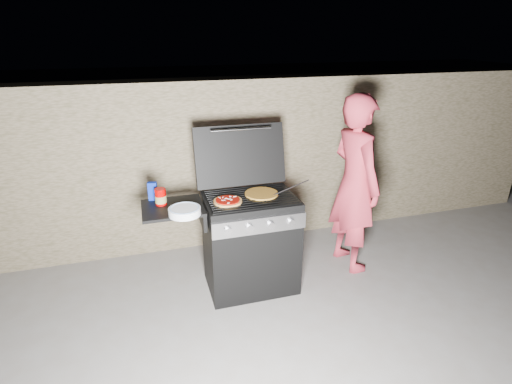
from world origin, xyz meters
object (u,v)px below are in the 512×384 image
object	(u,v)px
pizza_topped	(228,201)
sauce_jar	(161,197)
gas_grill	(224,247)
person	(355,184)

from	to	relation	value
pizza_topped	sauce_jar	bearing A→B (deg)	166.63
gas_grill	person	size ratio (longest dim) A/B	0.77
gas_grill	sauce_jar	bearing A→B (deg)	172.14
pizza_topped	gas_grill	bearing A→B (deg)	120.94
pizza_topped	sauce_jar	world-z (taller)	sauce_jar
gas_grill	pizza_topped	size ratio (longest dim) A/B	5.57
person	gas_grill	bearing A→B (deg)	88.17
sauce_jar	person	size ratio (longest dim) A/B	0.08
gas_grill	pizza_topped	bearing A→B (deg)	-59.06
pizza_topped	sauce_jar	distance (m)	0.56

